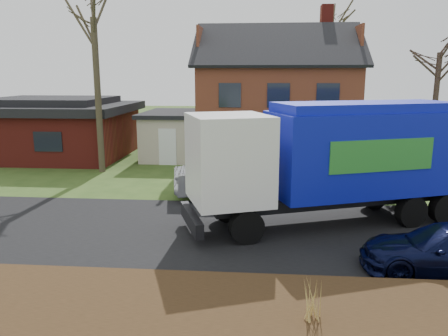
{
  "coord_description": "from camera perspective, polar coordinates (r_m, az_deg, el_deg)",
  "views": [
    {
      "loc": [
        1.06,
        -13.5,
        5.05
      ],
      "look_at": [
        -0.27,
        2.5,
        1.63
      ],
      "focal_mm": 35.0,
      "sensor_mm": 36.0,
      "label": 1
    }
  ],
  "objects": [
    {
      "name": "ground",
      "position": [
        14.45,
        0.25,
        -8.43
      ],
      "size": [
        120.0,
        120.0,
        0.0
      ],
      "primitive_type": "plane",
      "color": "#2F4B19",
      "rests_on": "ground"
    },
    {
      "name": "road",
      "position": [
        14.45,
        0.25,
        -8.39
      ],
      "size": [
        80.0,
        7.0,
        0.02
      ],
      "primitive_type": "cube",
      "color": "black",
      "rests_on": "ground"
    },
    {
      "name": "mulch_verge",
      "position": [
        9.61,
        -2.38,
        -18.63
      ],
      "size": [
        80.0,
        3.5,
        0.3
      ],
      "primitive_type": "cube",
      "color": "black",
      "rests_on": "ground"
    },
    {
      "name": "main_house",
      "position": [
        27.43,
        5.74,
        9.81
      ],
      "size": [
        12.95,
        8.95,
        9.26
      ],
      "color": "beige",
      "rests_on": "ground"
    },
    {
      "name": "ranch_house",
      "position": [
        29.72,
        -21.42,
        4.93
      ],
      "size": [
        9.8,
        8.2,
        3.7
      ],
      "color": "maroon",
      "rests_on": "ground"
    },
    {
      "name": "garbage_truck",
      "position": [
        15.29,
        14.5,
        1.65
      ],
      "size": [
        10.02,
        5.75,
        4.16
      ],
      "rotation": [
        0.0,
        0.0,
        0.35
      ],
      "color": "black",
      "rests_on": "ground"
    },
    {
      "name": "silver_sedan",
      "position": [
        18.36,
        1.31,
        -1.28
      ],
      "size": [
        5.29,
        2.74,
        1.66
      ],
      "primitive_type": "imported",
      "rotation": [
        0.0,
        0.0,
        1.77
      ],
      "color": "#A6AAAD",
      "rests_on": "ground"
    },
    {
      "name": "navy_wagon",
      "position": [
        12.85,
        27.22,
        -9.46
      ],
      "size": [
        4.45,
        1.95,
        1.27
      ],
      "primitive_type": "imported",
      "rotation": [
        0.0,
        0.0,
        -1.61
      ],
      "color": "black",
      "rests_on": "ground"
    },
    {
      "name": "tree_front_east",
      "position": [
        25.88,
        26.61,
        15.58
      ],
      "size": [
        3.19,
        3.19,
        8.87
      ],
      "color": "#392922",
      "rests_on": "ground"
    },
    {
      "name": "tree_back",
      "position": [
        34.95,
        14.05,
        18.83
      ],
      "size": [
        3.56,
        3.56,
        11.28
      ],
      "color": "#403626",
      "rests_on": "ground"
    },
    {
      "name": "grass_clump_mid",
      "position": [
        9.11,
        11.37,
        -16.31
      ],
      "size": [
        0.33,
        0.27,
        0.92
      ],
      "color": "tan",
      "rests_on": "mulch_verge"
    }
  ]
}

